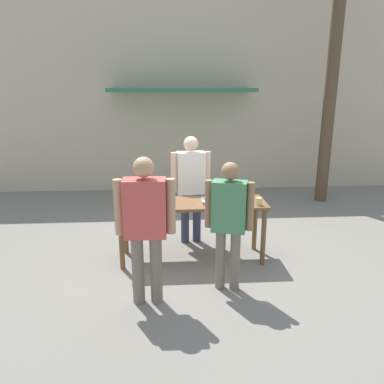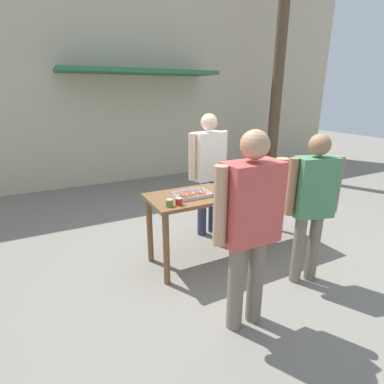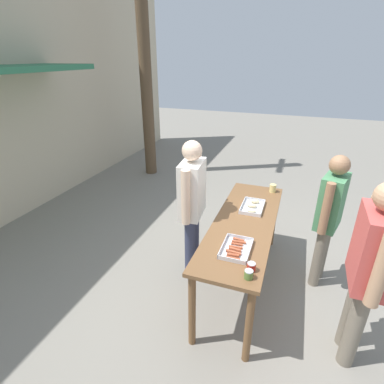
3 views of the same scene
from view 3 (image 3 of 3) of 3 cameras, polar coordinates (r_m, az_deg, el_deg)
name	(u,v)px [view 3 (image 3 of 3)]	position (r m, az deg, el deg)	size (l,w,h in m)	color
ground_plane	(239,283)	(3.92, 9.00, -16.69)	(24.00, 24.00, 0.00)	gray
serving_table	(244,230)	(3.47, 9.82, -7.22)	(2.12, 0.66, 0.88)	brown
food_tray_sausages	(236,249)	(2.92, 8.36, -10.70)	(0.40, 0.27, 0.04)	silver
food_tray_buns	(253,206)	(3.71, 11.48, -2.69)	(0.41, 0.26, 0.06)	silver
condiment_jar_mustard	(249,274)	(2.61, 10.75, -15.16)	(0.08, 0.08, 0.08)	#567A38
condiment_jar_ketchup	(251,267)	(2.69, 11.22, -13.82)	(0.08, 0.08, 0.08)	#B22319
beer_cup	(273,188)	(4.18, 15.13, 0.69)	(0.09, 0.09, 0.11)	#DBC67A
person_server_behind_table	(192,199)	(3.50, 0.00, -1.42)	(0.63, 0.28, 1.74)	#333851
person_customer_holding_hotdog	(370,264)	(2.88, 30.75, -11.68)	(0.68, 0.26, 1.75)	#756B5B
person_customer_with_cup	(330,211)	(3.71, 24.73, -3.39)	(0.57, 0.33, 1.63)	#756B5B
utility_pole	(142,14)	(6.87, -9.51, 30.47)	(1.10, 0.26, 6.48)	brown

